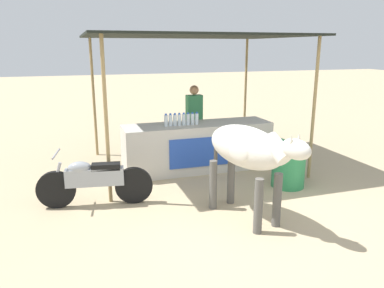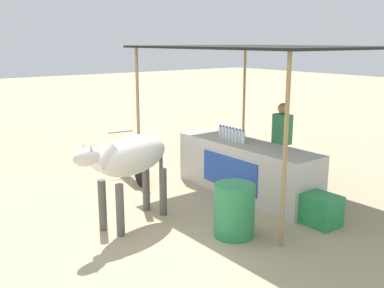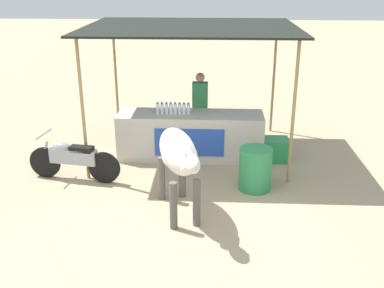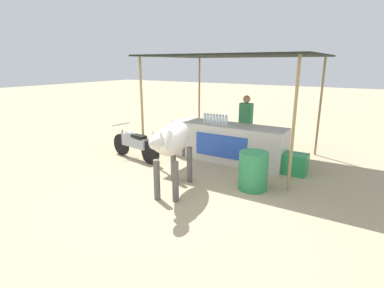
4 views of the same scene
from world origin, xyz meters
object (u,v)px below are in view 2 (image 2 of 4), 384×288
Objects in this scene: vendor_behind_counter at (281,145)px; motorcycle_parked at (130,158)px; cooler_box at (319,210)px; stall_counter at (246,169)px; water_barrel at (234,210)px; cow at (130,159)px.

vendor_behind_counter reaches higher than motorcycle_parked.
cooler_box is at bearing -28.61° from vendor_behind_counter.
motorcycle_parked is (-2.14, -1.21, -0.05)m from stall_counter.
stall_counter is at bearing 131.14° from water_barrel.
cow reaches higher than cooler_box.
cow is 2.46m from motorcycle_parked.
vendor_behind_counter is 0.92× the size of motorcycle_parked.
stall_counter is 3.85× the size of water_barrel.
stall_counter is 1.82× the size of vendor_behind_counter.
cow is (-0.24, -3.13, 0.18)m from vendor_behind_counter.
motorcycle_parked reaches higher than cooler_box.
motorcycle_parked is (-2.08, 1.17, -0.61)m from cow.
vendor_behind_counter is 1.88m from cooler_box.
motorcycle_parked is at bearing 150.67° from cow.
cow is at bearing -29.33° from motorcycle_parked.
cooler_box is 4.04m from motorcycle_parked.
cooler_box is (1.56, -0.85, -0.61)m from vendor_behind_counter.
water_barrel is at bearing -48.86° from stall_counter.
vendor_behind_counter is at bearing 116.12° from water_barrel.
stall_counter reaches higher than water_barrel.
motorcycle_parked reaches higher than water_barrel.
stall_counter is 1.63× the size of cow.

